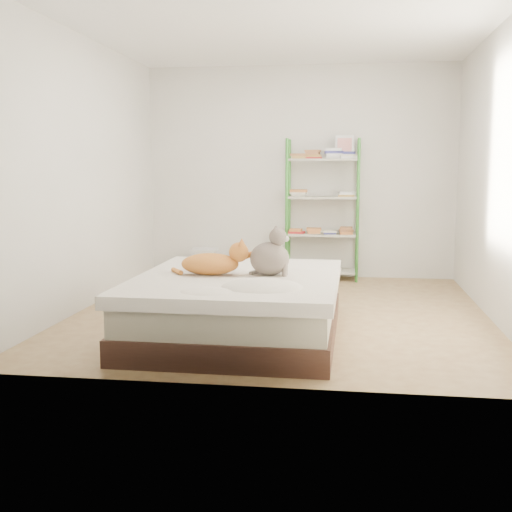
% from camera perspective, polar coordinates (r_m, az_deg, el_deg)
% --- Properties ---
extents(room, '(3.81, 4.21, 2.61)m').
position_cam_1_polar(room, '(5.94, 2.32, 7.32)').
color(room, tan).
rests_on(room, ground).
extents(bed, '(1.60, 1.99, 0.50)m').
position_cam_1_polar(bed, '(5.16, -1.58, -4.48)').
color(bed, '#492E24').
rests_on(bed, ground).
extents(orange_cat, '(0.57, 0.35, 0.22)m').
position_cam_1_polar(orange_cat, '(5.13, -4.11, -0.46)').
color(orange_cat, gold).
rests_on(orange_cat, bed).
extents(grey_cat, '(0.34, 0.28, 0.38)m').
position_cam_1_polar(grey_cat, '(5.09, 1.21, 0.42)').
color(grey_cat, gray).
rests_on(grey_cat, bed).
extents(shelf_unit, '(0.88, 0.36, 1.74)m').
position_cam_1_polar(shelf_unit, '(7.81, 5.98, 4.40)').
color(shelf_unit, '#3B8C35').
rests_on(shelf_unit, ground).
extents(cardboard_box, '(0.56, 0.58, 0.36)m').
position_cam_1_polar(cardboard_box, '(7.07, 4.09, -1.90)').
color(cardboard_box, olive).
rests_on(cardboard_box, ground).
extents(white_bin, '(0.32, 0.29, 0.35)m').
position_cam_1_polar(white_bin, '(8.04, -4.59, -0.57)').
color(white_bin, silver).
rests_on(white_bin, ground).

